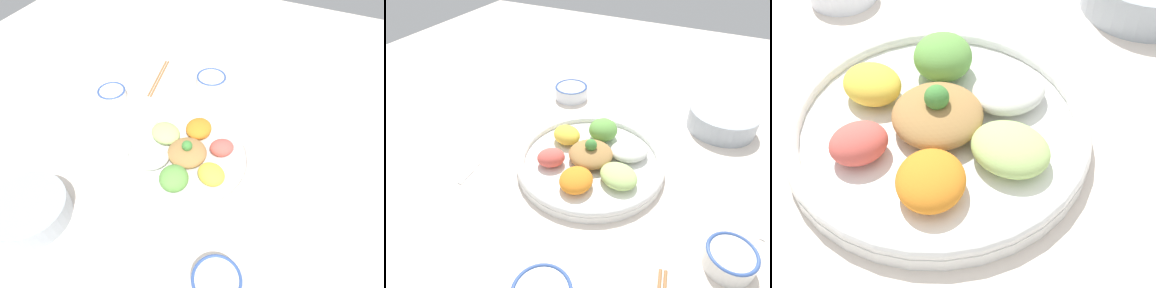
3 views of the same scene
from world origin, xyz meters
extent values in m
plane|color=silver|center=(0.00, 0.00, 0.00)|extent=(2.40, 2.40, 0.00)
cylinder|color=white|center=(-0.03, 0.03, 0.01)|extent=(0.39, 0.39, 0.02)
torus|color=white|center=(-0.03, 0.03, 0.03)|extent=(0.39, 0.39, 0.02)
ellipsoid|color=orange|center=(-0.04, 0.13, 0.04)|extent=(0.09, 0.09, 0.04)
ellipsoid|color=#B7DB7A|center=(-0.12, 0.07, 0.04)|extent=(0.12, 0.12, 0.04)
ellipsoid|color=white|center=(-0.11, -0.03, 0.04)|extent=(0.13, 0.13, 0.04)
ellipsoid|color=#6BAD4C|center=(-0.02, -0.07, 0.05)|extent=(0.09, 0.09, 0.06)
ellipsoid|color=yellow|center=(0.06, -0.01, 0.04)|extent=(0.10, 0.10, 0.04)
ellipsoid|color=#E55B51|center=(0.05, 0.09, 0.04)|extent=(0.09, 0.09, 0.04)
ellipsoid|color=#AD7F47|center=(-0.03, 0.03, 0.04)|extent=(0.11, 0.11, 0.04)
sphere|color=#478E3D|center=(-0.03, 0.03, 0.07)|extent=(0.03, 0.03, 0.03)
camera|label=1|loc=(0.23, -0.51, 0.75)|focal=30.00mm
camera|label=2|loc=(-0.28, 0.61, 0.58)|focal=30.00mm
camera|label=3|loc=(-0.12, 0.49, 0.51)|focal=50.00mm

